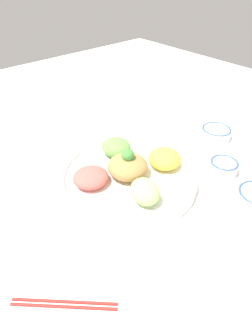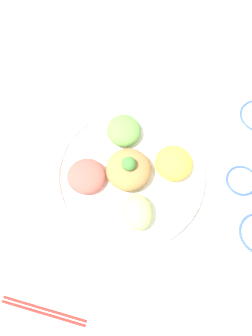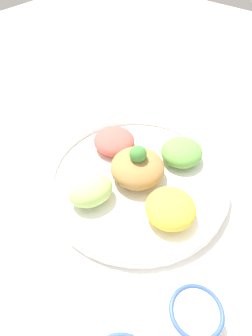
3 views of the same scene
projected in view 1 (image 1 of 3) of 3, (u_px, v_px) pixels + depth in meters
ground_plane at (123, 177)px, 0.86m from camera, size 2.40×2.40×0.00m
salad_platter at (129, 172)px, 0.83m from camera, size 0.41×0.41×0.11m
sauce_bowl_red at (216, 133)px, 1.02m from camera, size 0.11×0.11×0.04m
rice_bowl_blue at (224, 166)px, 0.86m from camera, size 0.09×0.09×0.04m
chopsticks_pair_near at (64, 303)px, 0.55m from camera, size 0.16×0.16×0.01m
serving_spoon_main at (249, 316)px, 0.53m from camera, size 0.11×0.10×0.01m
serving_spoon_extra at (6, 204)px, 0.76m from camera, size 0.08×0.13×0.01m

